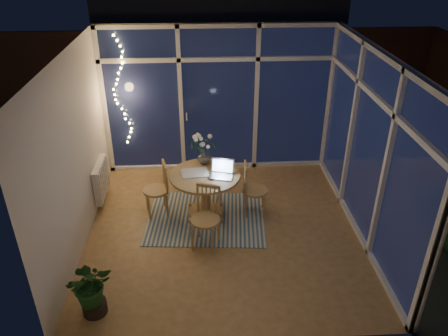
{
  "coord_description": "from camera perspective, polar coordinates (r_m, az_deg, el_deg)",
  "views": [
    {
      "loc": [
        -0.32,
        -5.21,
        3.94
      ],
      "look_at": [
        -0.0,
        0.25,
        0.91
      ],
      "focal_mm": 35.0,
      "sensor_mm": 36.0,
      "label": 1
    }
  ],
  "objects": [
    {
      "name": "bowl",
      "position": [
        6.52,
        0.86,
        -0.44
      ],
      "size": [
        0.16,
        0.16,
        0.04
      ],
      "primitive_type": "imported",
      "rotation": [
        0.0,
        0.0,
        -0.08
      ],
      "color": "white",
      "rests_on": "dining_table"
    },
    {
      "name": "ceiling",
      "position": [
        5.39,
        0.21,
        14.59
      ],
      "size": [
        4.0,
        4.0,
        0.0
      ],
      "primitive_type": "plane",
      "color": "silver",
      "rests_on": "wall_back"
    },
    {
      "name": "dining_table",
      "position": [
        6.67,
        -2.45,
        -3.53
      ],
      "size": [
        1.13,
        1.13,
        0.72
      ],
      "primitive_type": "cylinder",
      "rotation": [
        0.0,
        0.0,
        -0.08
      ],
      "color": "#A47C4A",
      "rests_on": "floor"
    },
    {
      "name": "wall_right",
      "position": [
        6.28,
        18.73,
        2.51
      ],
      "size": [
        0.04,
        4.0,
        2.6
      ],
      "primitive_type": "cube",
      "color": "beige",
      "rests_on": "floor"
    },
    {
      "name": "radiator",
      "position": [
        7.24,
        -15.78,
        -1.47
      ],
      "size": [
        0.1,
        0.7,
        0.58
      ],
      "primitive_type": "cube",
      "color": "silver",
      "rests_on": "wall_left"
    },
    {
      "name": "garden_patio",
      "position": [
        11.0,
        1.23,
        7.63
      ],
      "size": [
        12.0,
        6.0,
        0.1
      ],
      "primitive_type": "cube",
      "color": "black",
      "rests_on": "ground"
    },
    {
      "name": "chair_right",
      "position": [
        6.66,
        4.08,
        -2.79
      ],
      "size": [
        0.44,
        0.44,
        0.88
      ],
      "primitive_type": "cube",
      "rotation": [
        0.0,
        0.0,
        1.5
      ],
      "color": "#A47C4A",
      "rests_on": "floor"
    },
    {
      "name": "wall_front",
      "position": [
        4.17,
        1.86,
        -10.32
      ],
      "size": [
        4.0,
        0.04,
        2.6
      ],
      "primitive_type": "cube",
      "color": "beige",
      "rests_on": "floor"
    },
    {
      "name": "chair_left",
      "position": [
        6.73,
        -8.9,
        -2.74
      ],
      "size": [
        0.48,
        0.48,
        0.88
      ],
      "primitive_type": "cube",
      "rotation": [
        0.0,
        0.0,
        -1.35
      ],
      "color": "#A47C4A",
      "rests_on": "floor"
    },
    {
      "name": "wall_back",
      "position": [
        7.68,
        -0.71,
        8.88
      ],
      "size": [
        4.0,
        0.04,
        2.6
      ],
      "primitive_type": "cube",
      "color": "beige",
      "rests_on": "floor"
    },
    {
      "name": "garden_fence",
      "position": [
        11.14,
        -1.55,
        13.11
      ],
      "size": [
        11.0,
        0.08,
        1.8
      ],
      "primitive_type": "cube",
      "color": "#3E2116",
      "rests_on": "ground"
    },
    {
      "name": "rug",
      "position": [
        6.78,
        -2.37,
        -6.51
      ],
      "size": [
        1.89,
        1.56,
        0.01
      ],
      "primitive_type": "cube",
      "rotation": [
        0.0,
        0.0,
        -0.08
      ],
      "color": "beige",
      "rests_on": "floor"
    },
    {
      "name": "chair_front",
      "position": [
        5.98,
        -2.48,
        -6.6
      ],
      "size": [
        0.54,
        0.54,
        0.92
      ],
      "primitive_type": "cube",
      "rotation": [
        0.0,
        0.0,
        -0.33
      ],
      "color": "#A47C4A",
      "rests_on": "floor"
    },
    {
      "name": "newspapers",
      "position": [
        6.55,
        -3.9,
        -0.51
      ],
      "size": [
        0.41,
        0.33,
        0.01
      ],
      "primitive_type": "cube",
      "rotation": [
        0.0,
        0.0,
        0.08
      ],
      "color": "silver",
      "rests_on": "dining_table"
    },
    {
      "name": "fairy_lights",
      "position": [
        7.61,
        -13.38,
        9.69
      ],
      "size": [
        0.24,
        0.1,
        1.85
      ],
      "primitive_type": null,
      "color": "#FFD466",
      "rests_on": "window_wall_back"
    },
    {
      "name": "floor",
      "position": [
        6.54,
        0.17,
        -8.07
      ],
      "size": [
        4.0,
        4.0,
        0.0
      ],
      "primitive_type": "plane",
      "color": "brown",
      "rests_on": "ground"
    },
    {
      "name": "flower_vase",
      "position": [
        6.74,
        -2.6,
        1.42
      ],
      "size": [
        0.22,
        0.22,
        0.21
      ],
      "primitive_type": "imported",
      "rotation": [
        0.0,
        0.0,
        -0.08
      ],
      "color": "silver",
      "rests_on": "dining_table"
    },
    {
      "name": "phone",
      "position": [
        6.35,
        -1.3,
        -1.44
      ],
      "size": [
        0.12,
        0.08,
        0.01
      ],
      "primitive_type": "cube",
      "rotation": [
        0.0,
        0.0,
        0.18
      ],
      "color": "black",
      "rests_on": "dining_table"
    },
    {
      "name": "wall_left",
      "position": [
        6.08,
        -19.0,
        1.56
      ],
      "size": [
        0.04,
        4.0,
        2.6
      ],
      "primitive_type": "cube",
      "color": "beige",
      "rests_on": "floor"
    },
    {
      "name": "laptop",
      "position": [
        6.36,
        -0.4,
        -0.15
      ],
      "size": [
        0.4,
        0.37,
        0.25
      ],
      "primitive_type": null,
      "rotation": [
        0.0,
        0.0,
        -0.25
      ],
      "color": "#B7B7BC",
      "rests_on": "dining_table"
    },
    {
      "name": "potted_plant",
      "position": [
        5.3,
        -16.98,
        -14.74
      ],
      "size": [
        0.66,
        0.62,
        0.76
      ],
      "primitive_type": "imported",
      "rotation": [
        0.0,
        0.0,
        0.34
      ],
      "color": "#184319",
      "rests_on": "floor"
    },
    {
      "name": "window_wall_back",
      "position": [
        7.65,
        -0.7,
        8.78
      ],
      "size": [
        4.0,
        0.1,
        2.6
      ],
      "primitive_type": "cube",
      "color": "silver",
      "rests_on": "floor"
    },
    {
      "name": "garden_shrubs",
      "position": [
        9.3,
        -6.05,
        6.77
      ],
      "size": [
        0.9,
        0.9,
        0.9
      ],
      "primitive_type": "sphere",
      "color": "black",
      "rests_on": "ground"
    },
    {
      "name": "window_wall_right",
      "position": [
        6.27,
        18.39,
        2.51
      ],
      "size": [
        0.1,
        4.0,
        2.6
      ],
      "primitive_type": "cube",
      "color": "silver",
      "rests_on": "floor"
    }
  ]
}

